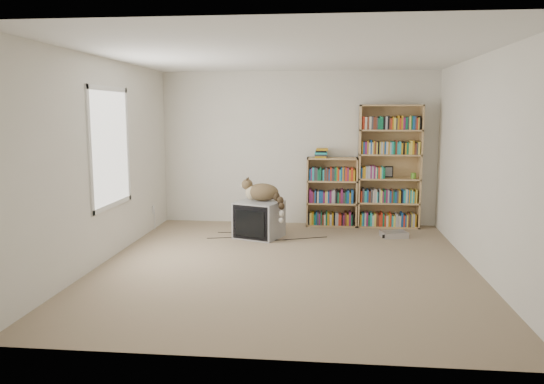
# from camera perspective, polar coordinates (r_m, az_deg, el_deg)

# --- Properties ---
(floor) EXTENTS (4.50, 5.00, 0.01)m
(floor) POSITION_cam_1_polar(r_m,az_deg,el_deg) (6.51, 1.49, -7.85)
(floor) COLOR tan
(floor) RESTS_ON ground
(wall_back) EXTENTS (4.50, 0.02, 2.50)m
(wall_back) POSITION_cam_1_polar(r_m,az_deg,el_deg) (8.76, 2.81, 4.70)
(wall_back) COLOR silver
(wall_back) RESTS_ON floor
(wall_front) EXTENTS (4.50, 0.02, 2.50)m
(wall_front) POSITION_cam_1_polar(r_m,az_deg,el_deg) (3.80, -1.38, -0.36)
(wall_front) COLOR silver
(wall_front) RESTS_ON floor
(wall_left) EXTENTS (0.02, 5.00, 2.50)m
(wall_left) POSITION_cam_1_polar(r_m,az_deg,el_deg) (6.82, -17.69, 3.21)
(wall_left) COLOR silver
(wall_left) RESTS_ON floor
(wall_right) EXTENTS (0.02, 5.00, 2.50)m
(wall_right) POSITION_cam_1_polar(r_m,az_deg,el_deg) (6.50, 21.76, 2.75)
(wall_right) COLOR silver
(wall_right) RESTS_ON floor
(ceiling) EXTENTS (4.50, 5.00, 0.02)m
(ceiling) POSITION_cam_1_polar(r_m,az_deg,el_deg) (6.28, 1.58, 14.61)
(ceiling) COLOR white
(ceiling) RESTS_ON wall_back
(window) EXTENTS (0.02, 1.22, 1.52)m
(window) POSITION_cam_1_polar(r_m,az_deg,el_deg) (6.99, -17.01, 4.59)
(window) COLOR white
(window) RESTS_ON wall_left
(crt_tv) EXTENTS (0.77, 0.74, 0.54)m
(crt_tv) POSITION_cam_1_polar(r_m,az_deg,el_deg) (7.86, -1.39, -2.97)
(crt_tv) COLOR #949497
(crt_tv) RESTS_ON floor
(cat) EXTENTS (0.70, 0.55, 0.58)m
(cat) POSITION_cam_1_polar(r_m,az_deg,el_deg) (7.80, -0.74, -0.32)
(cat) COLOR #352715
(cat) RESTS_ON crt_tv
(bookcase_tall) EXTENTS (0.98, 0.30, 1.96)m
(bookcase_tall) POSITION_cam_1_polar(r_m,az_deg,el_deg) (8.69, 12.49, 2.33)
(bookcase_tall) COLOR #AB7F55
(bookcase_tall) RESTS_ON floor
(bookcase_short) EXTENTS (0.81, 0.30, 1.12)m
(bookcase_short) POSITION_cam_1_polar(r_m,az_deg,el_deg) (8.68, 6.45, -0.27)
(bookcase_short) COLOR #AB7F55
(bookcase_short) RESTS_ON floor
(book_stack) EXTENTS (0.21, 0.28, 0.15)m
(book_stack) POSITION_cam_1_polar(r_m,az_deg,el_deg) (8.57, 5.39, 4.19)
(book_stack) COLOR red
(book_stack) RESTS_ON bookcase_short
(green_mug) EXTENTS (0.08, 0.08, 0.09)m
(green_mug) POSITION_cam_1_polar(r_m,az_deg,el_deg) (8.73, 14.97, 1.73)
(green_mug) COLOR #5EA22E
(green_mug) RESTS_ON bookcase_tall
(framed_print) EXTENTS (0.14, 0.05, 0.18)m
(framed_print) POSITION_cam_1_polar(r_m,az_deg,el_deg) (8.77, 12.44, 2.15)
(framed_print) COLOR black
(framed_print) RESTS_ON bookcase_tall
(dvd_player) EXTENTS (0.42, 0.35, 0.08)m
(dvd_player) POSITION_cam_1_polar(r_m,az_deg,el_deg) (8.11, 12.98, -4.46)
(dvd_player) COLOR silver
(dvd_player) RESTS_ON floor
(wall_outlet) EXTENTS (0.01, 0.08, 0.13)m
(wall_outlet) POSITION_cam_1_polar(r_m,az_deg,el_deg) (8.57, -12.65, -1.85)
(wall_outlet) COLOR silver
(wall_outlet) RESTS_ON wall_left
(floor_cables) EXTENTS (1.20, 0.70, 0.01)m
(floor_cables) POSITION_cam_1_polar(r_m,az_deg,el_deg) (8.00, -0.21, -4.70)
(floor_cables) COLOR black
(floor_cables) RESTS_ON floor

